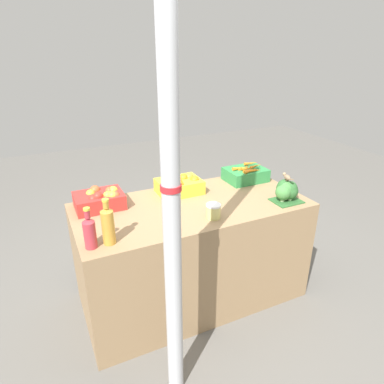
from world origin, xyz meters
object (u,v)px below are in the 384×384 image
at_px(apple_crate, 100,199).
at_px(orange_crate, 179,185).
at_px(support_pole, 171,196).
at_px(broccoli_pile, 287,191).
at_px(juice_bottle_ruby, 90,232).
at_px(sparrow_bird, 287,177).
at_px(pickle_jar, 213,211).
at_px(carrot_crate, 246,174).
at_px(juice_bottle_amber, 108,225).

xyz_separation_m(apple_crate, orange_crate, (0.64, 0.00, 0.00)).
distance_m(support_pole, broccoli_pile, 1.28).
xyz_separation_m(apple_crate, broccoli_pile, (1.32, -0.50, 0.02)).
distance_m(apple_crate, juice_bottle_ruby, 0.55).
xyz_separation_m(apple_crate, sparrow_bird, (1.31, -0.49, 0.13)).
relative_size(apple_crate, pickle_jar, 3.33).
bearing_deg(juice_bottle_ruby, carrot_crate, 20.04).
distance_m(broccoli_pile, juice_bottle_amber, 1.37).
xyz_separation_m(carrot_crate, juice_bottle_ruby, (-1.44, -0.53, 0.05)).
distance_m(support_pole, apple_crate, 1.05).
relative_size(juice_bottle_ruby, juice_bottle_amber, 0.89).
relative_size(apple_crate, broccoli_pile, 1.58).
height_order(apple_crate, pickle_jar, apple_crate).
xyz_separation_m(broccoli_pile, juice_bottle_amber, (-1.37, -0.03, 0.04)).
xyz_separation_m(support_pole, carrot_crate, (1.09, 0.97, -0.39)).
bearing_deg(sparrow_bird, apple_crate, 76.47).
bearing_deg(pickle_jar, sparrow_bird, 1.28).
xyz_separation_m(support_pole, pickle_jar, (0.49, 0.46, -0.39)).
height_order(broccoli_pile, pickle_jar, broccoli_pile).
bearing_deg(sparrow_bird, juice_bottle_ruby, 98.43).
height_order(juice_bottle_ruby, pickle_jar, juice_bottle_ruby).
relative_size(support_pole, sparrow_bird, 19.21).
distance_m(broccoli_pile, sparrow_bird, 0.11).
bearing_deg(broccoli_pile, carrot_crate, 94.75).
bearing_deg(apple_crate, carrot_crate, -0.07).
height_order(orange_crate, juice_bottle_amber, juice_bottle_amber).
bearing_deg(support_pole, orange_crate, 64.71).
bearing_deg(juice_bottle_amber, pickle_jar, 1.65).
relative_size(orange_crate, sparrow_bird, 2.57).
distance_m(juice_bottle_amber, pickle_jar, 0.73).
relative_size(orange_crate, carrot_crate, 1.00).
distance_m(carrot_crate, sparrow_bird, 0.51).
bearing_deg(juice_bottle_ruby, broccoli_pile, 1.15).
relative_size(broccoli_pile, sparrow_bird, 1.62).
height_order(juice_bottle_ruby, sparrow_bird, juice_bottle_ruby).
relative_size(apple_crate, sparrow_bird, 2.57).
relative_size(support_pole, broccoli_pile, 11.86).
bearing_deg(support_pole, pickle_jar, 43.00).
xyz_separation_m(orange_crate, juice_bottle_amber, (-0.69, -0.53, 0.06)).
height_order(apple_crate, juice_bottle_ruby, juice_bottle_ruby).
relative_size(pickle_jar, sparrow_bird, 0.77).
distance_m(apple_crate, orange_crate, 0.64).
bearing_deg(broccoli_pile, pickle_jar, -179.21).
bearing_deg(sparrow_bird, support_pole, 119.87).
distance_m(apple_crate, carrot_crate, 1.27).
relative_size(carrot_crate, juice_bottle_amber, 1.18).
xyz_separation_m(orange_crate, carrot_crate, (0.64, -0.00, -0.01)).
xyz_separation_m(pickle_jar, sparrow_bird, (0.64, 0.01, 0.14)).
distance_m(juice_bottle_amber, sparrow_bird, 1.37).
height_order(support_pole, orange_crate, support_pole).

